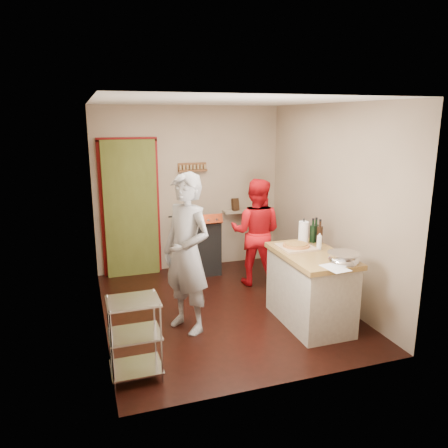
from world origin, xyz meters
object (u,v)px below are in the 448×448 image
(island, at_px, (311,286))
(person_stripe, at_px, (187,254))
(person_red, at_px, (256,232))
(wire_shelving, at_px, (135,335))
(stove, at_px, (198,245))

(island, xyz_separation_m, person_stripe, (-1.43, 0.31, 0.45))
(person_red, bearing_deg, island, 127.02)
(wire_shelving, height_order, island, island)
(stove, bearing_deg, person_stripe, -108.86)
(wire_shelving, distance_m, island, 2.19)
(stove, relative_size, person_red, 0.64)
(wire_shelving, relative_size, island, 0.62)
(island, distance_m, person_red, 1.45)
(stove, height_order, island, island)
(wire_shelving, xyz_separation_m, person_stripe, (0.71, 0.80, 0.48))
(stove, xyz_separation_m, person_stripe, (-0.62, -1.82, 0.47))
(person_stripe, relative_size, person_red, 1.17)
(stove, relative_size, island, 0.78)
(person_stripe, height_order, person_red, person_stripe)
(person_stripe, bearing_deg, wire_shelving, -71.90)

